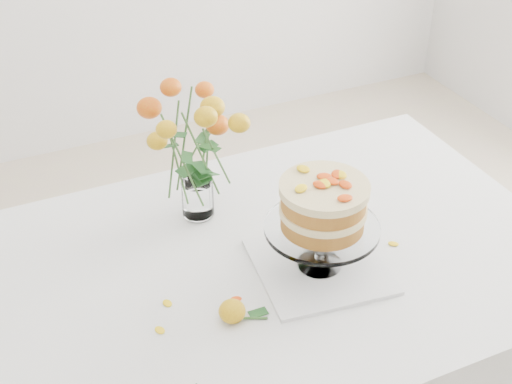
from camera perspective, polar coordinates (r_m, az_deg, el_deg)
table at (r=1.73m, az=0.80°, el=-7.42°), size 1.43×0.93×0.76m
napkin at (r=1.65m, az=5.09°, el=-5.93°), size 0.32×0.32×0.01m
cake_stand at (r=1.55m, az=5.38°, el=-1.44°), size 0.26×0.26×0.23m
rose_vase at (r=1.68m, az=-4.98°, el=4.62°), size 0.32×0.32×0.40m
loose_rose_near at (r=1.51m, az=-1.90°, el=-9.52°), size 0.10×0.06×0.05m
stray_petal_a at (r=1.57m, az=-1.62°, el=-8.58°), size 0.03×0.02×0.00m
stray_petal_b at (r=1.57m, az=2.35°, el=-8.44°), size 0.03×0.02×0.00m
stray_petal_c at (r=1.56m, az=4.35°, el=-8.92°), size 0.03×0.02×0.00m
stray_petal_d at (r=1.57m, az=-7.11°, el=-8.83°), size 0.03×0.02×0.00m
stray_petal_e at (r=1.51m, az=-7.70°, el=-10.91°), size 0.03×0.02×0.00m
stray_petal_f at (r=1.74m, az=10.93°, el=-4.10°), size 0.03×0.02×0.00m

